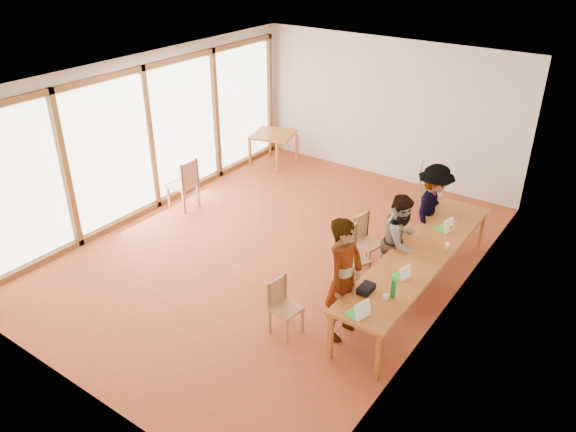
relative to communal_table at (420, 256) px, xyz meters
The scene contains 25 objects.
ground 2.60m from the communal_table, behind, with size 8.00×8.00×0.00m, color #A34327.
wall_back 4.64m from the communal_table, 123.13° to the left, with size 6.00×0.10×3.00m, color beige.
wall_front 4.93m from the communal_table, 120.95° to the right, with size 6.00×0.10×3.00m, color beige.
wall_right 0.96m from the communal_table, 18.67° to the right, with size 0.10×8.00×3.00m, color beige.
window_wall 5.52m from the communal_table, behind, with size 0.10×8.00×3.00m, color white.
ceiling 3.41m from the communal_table, behind, with size 6.00×8.00×0.04m, color white.
communal_table is the anchor object (origin of this frame).
side_table 5.68m from the communal_table, 148.90° to the left, with size 0.90×0.90×0.75m.
chair_near 2.20m from the communal_table, 123.28° to the right, with size 0.42×0.42×0.43m.
chair_mid 1.08m from the communal_table, 164.82° to the right, with size 0.58×0.58×0.50m.
chair_far 1.15m from the communal_table, 163.35° to the left, with size 0.49×0.49×0.47m.
chair_empty 2.85m from the communal_table, 111.15° to the left, with size 0.58×0.58×0.52m.
chair_spare 4.89m from the communal_table, behind, with size 0.48×0.48×0.54m.
person_near 1.51m from the communal_table, 108.24° to the right, with size 0.65×0.43×1.78m, color gray.
person_mid 0.37m from the communal_table, 168.16° to the left, with size 0.76×0.59×1.56m, color gray.
person_far 1.35m from the communal_table, 105.10° to the left, with size 1.04×0.60×1.61m, color gray.
laptop_near 1.82m from the communal_table, 90.39° to the right, with size 0.29×0.31×0.22m.
laptop_mid 0.74m from the communal_table, 85.18° to the right, with size 0.23×0.25×0.18m.
laptop_far 0.87m from the communal_table, 86.48° to the left, with size 0.27×0.29×0.21m.
yellow_mug 0.91m from the communal_table, 84.48° to the left, with size 0.13×0.13×0.10m, color #FFA80E.
green_bottle 1.26m from the communal_table, 82.94° to the right, with size 0.07×0.07×0.28m, color #117925.
clear_glass 0.45m from the communal_table, 50.64° to the left, with size 0.07×0.07×0.09m, color silver.
condiment_cup 1.33m from the communal_table, 85.92° to the right, with size 0.08×0.08×0.06m, color white.
pink_phone 1.22m from the communal_table, 86.01° to the left, with size 0.05×0.10×0.01m, color #F94B82.
black_pouch 1.34m from the communal_table, 98.07° to the right, with size 0.16×0.26×0.09m, color black.
Camera 1 is at (4.97, -6.69, 5.08)m, focal length 35.00 mm.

